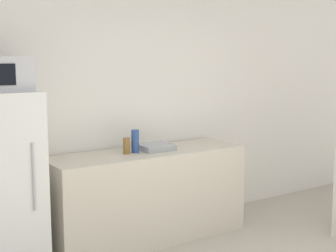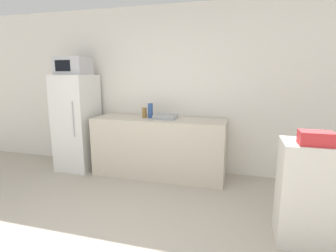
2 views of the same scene
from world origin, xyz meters
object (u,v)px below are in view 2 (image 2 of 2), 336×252
(basket, at_px, (316,138))
(bottle_tall, at_px, (150,111))
(microwave, at_px, (73,66))
(refrigerator, at_px, (77,122))
(bottle_short, at_px, (144,113))

(basket, bearing_deg, bottle_tall, 145.91)
(microwave, xyz_separation_m, bottle_tall, (1.27, 0.04, -0.67))
(basket, bearing_deg, microwave, 158.30)
(bottle_tall, bearing_deg, microwave, -178.21)
(refrigerator, height_order, microwave, microwave)
(refrigerator, bearing_deg, microwave, -107.20)
(refrigerator, relative_size, bottle_tall, 6.87)
(refrigerator, bearing_deg, basket, -21.72)
(bottle_short, xyz_separation_m, basket, (2.05, -1.32, 0.05))
(bottle_tall, distance_m, bottle_short, 0.10)
(microwave, bearing_deg, bottle_short, 1.76)
(refrigerator, xyz_separation_m, bottle_short, (1.17, 0.03, 0.20))
(refrigerator, height_order, bottle_short, refrigerator)
(bottle_tall, xyz_separation_m, basket, (1.95, -1.32, 0.01))
(bottle_tall, relative_size, bottle_short, 1.44)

